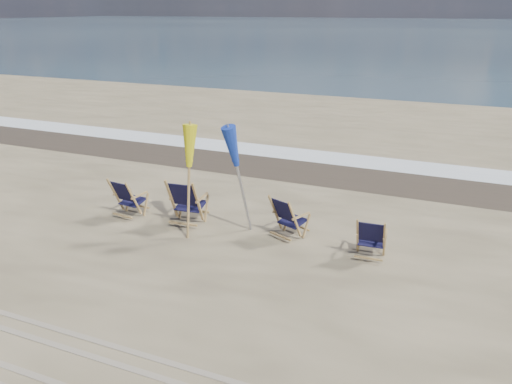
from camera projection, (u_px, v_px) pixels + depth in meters
ocean at (458, 28)px, 119.62m from camera, size 400.00×400.00×0.00m
surf_foam at (329, 158)px, 16.05m from camera, size 200.00×1.40×0.01m
wet_sand_strip at (316, 171)px, 14.76m from camera, size 200.00×2.60×0.00m
tire_tracks at (107, 380)px, 6.45m from camera, size 80.00×1.30×0.01m
beach_chair_0 at (134, 200)px, 11.16m from camera, size 0.69×0.76×0.97m
beach_chair_1 at (198, 204)px, 10.74m from camera, size 0.79×0.87×1.12m
beach_chair_2 at (295, 221)px, 10.07m from camera, size 0.83×0.87×0.96m
beach_chair_3 at (384, 241)px, 9.31m from camera, size 0.60×0.67×0.89m
umbrella_yellow at (187, 153)px, 9.93m from camera, size 0.30×0.30×2.36m
umbrella_blue at (241, 148)px, 10.00m from camera, size 0.30×0.30×2.43m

